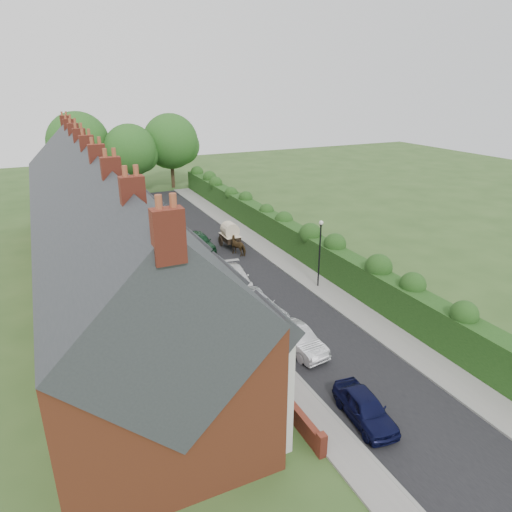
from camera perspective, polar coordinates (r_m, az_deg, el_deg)
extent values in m
plane|color=#2D4C1E|center=(29.72, 6.32, -8.00)|extent=(140.00, 140.00, 0.00)
cube|color=black|center=(38.39, -2.84, -0.95)|extent=(6.00, 58.00, 0.02)
cube|color=gray|center=(39.99, 2.59, 0.05)|extent=(2.20, 58.00, 0.12)
cube|color=gray|center=(37.20, -8.33, -1.81)|extent=(1.70, 58.00, 0.12)
cube|color=gray|center=(39.54, 1.24, -0.17)|extent=(0.18, 58.00, 0.13)
cube|color=gray|center=(37.41, -7.16, -1.61)|extent=(0.18, 58.00, 0.13)
cube|color=#153511|center=(40.41, 4.88, 2.02)|extent=(1.50, 58.00, 2.50)
cube|color=brown|center=(33.98, -18.84, 0.78)|extent=(8.00, 40.00, 6.50)
cube|color=#282B30|center=(33.06, -19.50, 6.07)|extent=(8.00, 40.20, 8.00)
cube|color=silver|center=(19.59, 2.05, -15.85)|extent=(0.70, 2.40, 5.20)
cube|color=black|center=(20.47, 2.97, -18.26)|extent=(0.06, 1.80, 1.60)
cube|color=black|center=(19.04, 3.11, -12.66)|extent=(0.06, 1.80, 1.60)
cube|color=#282B30|center=(17.89, 1.74, -8.26)|extent=(1.70, 2.60, 1.70)
cube|color=#3F2D2D|center=(21.93, -1.37, -16.32)|extent=(0.08, 0.90, 2.10)
cube|color=silver|center=(20.00, -1.31, -8.82)|extent=(0.12, 1.20, 1.60)
cube|color=silver|center=(23.40, -3.62, -9.17)|extent=(0.70, 2.40, 5.20)
cube|color=black|center=(24.14, -2.72, -11.45)|extent=(0.06, 1.80, 1.60)
cube|color=black|center=(22.94, -2.82, -6.39)|extent=(0.06, 1.80, 1.60)
cube|color=#282B30|center=(22.00, -4.16, -2.48)|extent=(1.70, 2.60, 1.70)
cube|color=#3F2D2D|center=(25.80, -5.95, -10.14)|extent=(0.08, 0.90, 2.10)
cube|color=silver|center=(24.16, -6.14, -3.43)|extent=(0.12, 1.20, 1.60)
cube|color=silver|center=(27.60, -7.49, -4.38)|extent=(0.70, 2.40, 5.20)
cube|color=black|center=(28.23, -6.66, -6.45)|extent=(0.06, 1.80, 1.60)
cube|color=black|center=(27.21, -6.87, -1.96)|extent=(0.06, 1.80, 1.60)
cube|color=#282B30|center=(26.42, -8.11, 1.46)|extent=(1.70, 2.60, 1.70)
cube|color=#3F2D2D|center=(30.01, -9.18, -5.58)|extent=(0.08, 0.90, 2.10)
cube|color=silver|center=(28.60, -9.48, 0.35)|extent=(0.12, 1.20, 1.60)
cube|color=silver|center=(32.02, -10.29, -0.87)|extent=(0.70, 2.40, 5.20)
cube|color=black|center=(32.57, -9.53, -2.73)|extent=(0.06, 1.80, 1.60)
cube|color=black|center=(31.69, -9.78, 1.25)|extent=(0.06, 1.80, 1.60)
cube|color=#282B30|center=(31.01, -10.91, 4.24)|extent=(1.70, 2.60, 1.70)
cube|color=#3F2D2D|center=(34.43, -11.56, -2.16)|extent=(0.08, 0.90, 2.10)
cube|color=silver|center=(33.19, -11.91, 3.10)|extent=(0.12, 1.20, 1.60)
cube|color=silver|center=(36.60, -12.39, 1.78)|extent=(0.70, 2.40, 5.20)
cube|color=black|center=(37.07, -11.69, 0.11)|extent=(0.06, 1.80, 1.60)
cube|color=black|center=(36.30, -11.97, 3.65)|extent=(0.06, 1.80, 1.60)
cube|color=#282B30|center=(35.72, -13.00, 6.29)|extent=(1.70, 2.60, 1.70)
cube|color=#3F2D2D|center=(38.99, -13.38, 0.47)|extent=(0.08, 0.90, 2.10)
cube|color=silver|center=(37.89, -13.76, 5.18)|extent=(0.12, 1.20, 1.60)
cube|color=silver|center=(41.27, -14.02, 3.83)|extent=(0.70, 2.40, 5.20)
cube|color=black|center=(41.69, -13.39, 2.33)|extent=(0.06, 1.80, 1.60)
cube|color=black|center=(41.01, -13.66, 5.51)|extent=(0.06, 1.80, 1.60)
cube|color=#282B30|center=(40.49, -14.61, 7.86)|extent=(1.70, 2.60, 1.70)
cube|color=#3F2D2D|center=(43.65, -14.82, 2.55)|extent=(0.08, 0.90, 2.10)
cube|color=silver|center=(42.65, -15.20, 6.79)|extent=(0.12, 1.20, 1.60)
cube|color=silver|center=(46.01, -15.33, 5.46)|extent=(0.70, 2.40, 5.20)
cube|color=black|center=(46.39, -14.74, 4.10)|extent=(0.06, 1.80, 1.60)
cube|color=black|center=(45.78, -15.02, 6.97)|extent=(0.06, 1.80, 1.60)
cube|color=#282B30|center=(45.31, -15.88, 9.09)|extent=(1.70, 2.60, 1.70)
cube|color=#3F2D2D|center=(48.37, -15.98, 4.23)|extent=(0.08, 0.90, 2.10)
cube|color=silver|center=(47.47, -16.35, 8.07)|extent=(0.12, 1.20, 1.60)
cube|color=silver|center=(50.80, -16.40, 6.78)|extent=(0.70, 2.40, 5.20)
cube|color=black|center=(51.15, -15.85, 5.54)|extent=(0.06, 1.80, 1.60)
cube|color=black|center=(50.59, -16.12, 8.16)|extent=(0.06, 1.80, 1.60)
cube|color=#282B30|center=(50.17, -16.92, 10.08)|extent=(1.70, 2.60, 1.70)
cube|color=#3F2D2D|center=(53.15, -16.94, 5.60)|extent=(0.08, 0.90, 2.10)
cube|color=silver|center=(52.32, -17.30, 9.11)|extent=(0.12, 1.20, 1.60)
cube|color=maroon|center=(12.99, -10.90, 2.46)|extent=(0.90, 0.50, 1.60)
cylinder|color=brown|center=(12.68, -12.07, 6.41)|extent=(0.20, 0.20, 0.50)
cylinder|color=brown|center=(12.77, -10.32, 6.63)|extent=(0.20, 0.20, 0.50)
cube|color=maroon|center=(17.71, -15.12, 7.07)|extent=(0.90, 0.50, 1.60)
cylinder|color=brown|center=(17.48, -16.07, 10.00)|extent=(0.20, 0.20, 0.50)
cylinder|color=brown|center=(17.55, -14.77, 10.17)|extent=(0.20, 0.20, 0.50)
cube|color=maroon|center=(22.55, -17.58, 9.71)|extent=(0.90, 0.50, 1.60)
cylinder|color=brown|center=(22.37, -18.37, 12.02)|extent=(0.20, 0.20, 0.50)
cylinder|color=brown|center=(22.42, -17.34, 12.15)|extent=(0.20, 0.20, 0.50)
cube|color=maroon|center=(27.44, -19.19, 11.40)|extent=(0.90, 0.50, 1.60)
cylinder|color=brown|center=(27.30, -19.86, 13.30)|extent=(0.20, 0.20, 0.50)
cylinder|color=brown|center=(27.34, -19.01, 13.41)|extent=(0.20, 0.20, 0.50)
cube|color=maroon|center=(32.37, -20.32, 12.57)|extent=(0.90, 0.50, 1.60)
cylinder|color=brown|center=(32.25, -20.90, 14.18)|extent=(0.20, 0.20, 0.50)
cylinder|color=brown|center=(32.29, -20.18, 14.28)|extent=(0.20, 0.20, 0.50)
cube|color=maroon|center=(37.32, -21.16, 13.43)|extent=(0.90, 0.50, 1.60)
cylinder|color=brown|center=(37.22, -21.67, 14.82)|extent=(0.20, 0.20, 0.50)
cylinder|color=brown|center=(37.25, -21.04, 14.91)|extent=(0.20, 0.20, 0.50)
cube|color=maroon|center=(42.28, -21.81, 14.08)|extent=(0.90, 0.50, 1.60)
cylinder|color=brown|center=(42.19, -22.26, 15.32)|extent=(0.20, 0.20, 0.50)
cylinder|color=brown|center=(42.22, -21.71, 15.39)|extent=(0.20, 0.20, 0.50)
cube|color=maroon|center=(47.25, -22.32, 14.60)|extent=(0.90, 0.50, 1.60)
cylinder|color=brown|center=(47.17, -22.73, 15.70)|extent=(0.20, 0.20, 0.50)
cylinder|color=brown|center=(47.19, -22.23, 15.77)|extent=(0.20, 0.20, 0.50)
cube|color=maroon|center=(52.23, -22.74, 15.01)|extent=(0.90, 0.50, 1.60)
cylinder|color=brown|center=(52.15, -23.11, 16.01)|extent=(0.20, 0.20, 0.50)
cylinder|color=brown|center=(52.17, -22.66, 16.08)|extent=(0.20, 0.20, 0.50)
cube|color=maroon|center=(21.83, 4.42, -18.60)|extent=(0.30, 4.70, 0.90)
cube|color=maroon|center=(25.43, -1.24, -12.13)|extent=(0.30, 4.70, 0.90)
cube|color=maroon|center=(29.43, -5.24, -7.26)|extent=(0.30, 4.70, 0.90)
cube|color=maroon|center=(33.71, -8.20, -3.57)|extent=(0.30, 4.70, 0.90)
cube|color=maroon|center=(38.16, -10.46, -0.72)|extent=(0.30, 4.70, 0.90)
cube|color=maroon|center=(42.73, -12.24, 1.53)|extent=(0.30, 4.70, 0.90)
cube|color=maroon|center=(47.39, -13.68, 3.35)|extent=(0.30, 4.70, 0.90)
cube|color=maroon|center=(52.11, -14.86, 4.83)|extent=(0.30, 4.70, 0.90)
cube|color=maroon|center=(20.19, 8.18, -22.36)|extent=(0.35, 0.35, 1.10)
cube|color=maroon|center=(23.51, 1.33, -14.94)|extent=(0.35, 0.35, 1.10)
cube|color=maroon|center=(27.34, -3.41, -9.34)|extent=(0.35, 0.35, 1.10)
cube|color=maroon|center=(31.50, -6.83, -5.13)|extent=(0.35, 0.35, 1.10)
cube|color=maroon|center=(35.88, -9.41, -1.91)|extent=(0.35, 0.35, 1.10)
cube|color=maroon|center=(40.40, -11.41, 0.60)|extent=(0.35, 0.35, 1.10)
cube|color=maroon|center=(45.02, -13.01, 2.61)|extent=(0.35, 0.35, 1.10)
cube|color=maroon|center=(49.72, -14.31, 4.23)|extent=(0.35, 0.35, 1.10)
cube|color=maroon|center=(54.47, -15.39, 5.57)|extent=(0.35, 0.35, 1.10)
cylinder|color=black|center=(33.44, 7.92, -0.13)|extent=(0.12, 0.12, 4.80)
cylinder|color=black|center=(32.65, 8.14, 3.88)|extent=(0.20, 0.20, 0.10)
sphere|color=silver|center=(32.60, 8.15, 4.13)|extent=(0.32, 0.32, 0.32)
cylinder|color=#332316|center=(64.07, -15.15, 9.52)|extent=(0.50, 0.50, 4.75)
sphere|color=#1C4E1A|center=(63.51, -15.46, 12.62)|extent=(6.80, 6.80, 6.80)
sphere|color=#1C4E1A|center=(64.14, -14.24, 12.21)|extent=(4.76, 4.76, 4.76)
cylinder|color=#332316|center=(67.22, -10.41, 10.63)|extent=(0.50, 0.50, 5.25)
sphere|color=#1C4E1A|center=(66.65, -10.64, 13.91)|extent=(7.60, 7.60, 7.60)
sphere|color=#1C4E1A|center=(67.43, -9.38, 13.43)|extent=(5.32, 5.32, 5.32)
cylinder|color=#332316|center=(66.20, -20.84, 9.57)|extent=(0.50, 0.50, 5.50)
sphere|color=#1C4E1A|center=(65.61, -21.31, 13.04)|extent=(8.00, 8.00, 8.00)
sphere|color=#1C4E1A|center=(66.13, -19.84, 12.60)|extent=(5.60, 5.60, 5.60)
imported|color=black|center=(22.10, 13.46, -17.95)|extent=(1.94, 3.99, 1.31)
imported|color=#A7A7AC|center=(26.34, 5.09, -10.29)|extent=(2.09, 4.43, 1.40)
imported|color=silver|center=(29.31, 0.12, -6.55)|extent=(2.75, 5.72, 1.57)
imported|color=silver|center=(34.23, -2.53, -2.62)|extent=(2.47, 4.64, 1.28)
imported|color=black|center=(41.62, -7.11, 1.81)|extent=(2.09, 4.67, 1.56)
imported|color=maroon|center=(44.50, -9.78, 2.90)|extent=(1.70, 4.58, 1.50)
imported|color=tan|center=(51.41, -12.07, 5.11)|extent=(2.25, 4.83, 1.34)
imported|color=#525559|center=(54.36, -12.31, 6.09)|extent=(2.58, 5.64, 1.60)
imported|color=black|center=(62.55, -14.44, 7.77)|extent=(1.74, 4.25, 1.44)
imported|color=#412F17|center=(40.16, -2.14, 1.30)|extent=(1.58, 2.12, 1.63)
cube|color=black|center=(41.93, -3.26, 2.29)|extent=(1.30, 2.16, 0.54)
cylinder|color=beige|center=(41.69, -3.28, 3.28)|extent=(1.41, 1.35, 1.41)
cube|color=beige|center=(41.84, -3.26, 2.65)|extent=(1.43, 2.22, 0.04)
cylinder|color=black|center=(42.40, -4.46, 1.86)|extent=(0.09, 0.97, 0.97)
cylinder|color=black|center=(42.89, -2.70, 2.13)|extent=(0.09, 0.97, 0.97)
cylinder|color=black|center=(40.73, -3.12, 1.81)|extent=(0.06, 1.95, 0.06)
cylinder|color=black|center=(41.00, -2.14, 1.96)|extent=(0.06, 1.95, 0.06)
imported|color=black|center=(63.82, -14.59, 8.05)|extent=(2.36, 4.86, 1.54)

